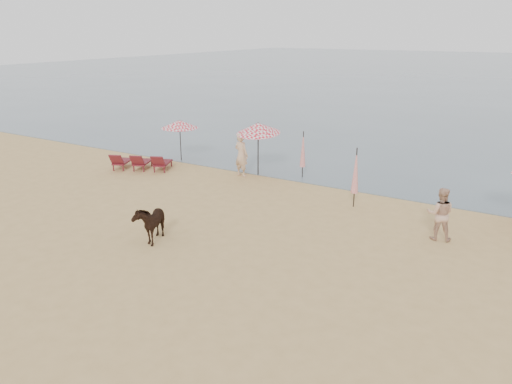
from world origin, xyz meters
The scene contains 10 objects.
ground centered at (0.00, 0.00, 0.00)m, with size 120.00×120.00×0.00m, color tan.
sea centered at (0.00, 80.00, 0.00)m, with size 160.00×140.00×0.06m, color #51606B.
lounger_cluster_left centered at (-8.09, 7.96, 0.39)m, with size 2.95×2.40×0.56m.
umbrella_open_left_a centered at (-7.56, 10.25, 1.86)m, with size 1.82×1.82×2.07m.
umbrella_open_left_b centered at (-2.93, 10.04, 2.16)m, with size 1.95×1.99×2.49m.
umbrella_closed_left centered at (-1.03, 10.70, 1.29)m, with size 0.26×0.26×2.10m.
umbrella_closed_right centered at (2.29, 8.25, 1.39)m, with size 0.27×0.27×2.25m.
cow centered at (-2.05, 2.04, 0.62)m, with size 0.67×1.46×1.23m, color black.
beachgoer_left centered at (-3.49, 9.52, 0.98)m, with size 0.72×0.47×1.96m, color tan.
beachgoer_right_a centered at (5.63, 6.74, 0.85)m, with size 0.82×0.64×1.70m, color tan.
Camera 1 is at (8.22, -8.63, 6.32)m, focal length 35.00 mm.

